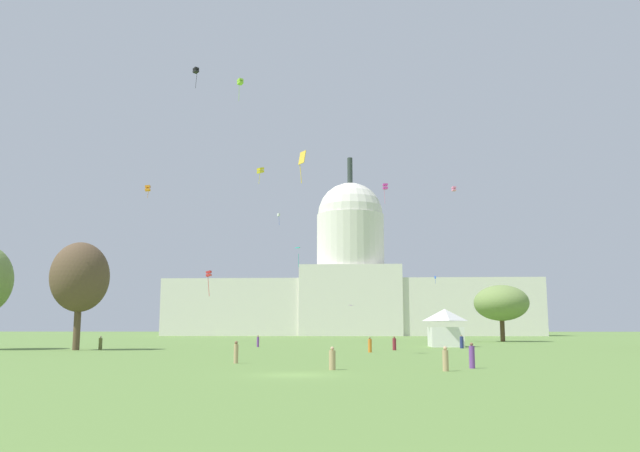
{
  "coord_description": "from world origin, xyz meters",
  "views": [
    {
      "loc": [
        3.44,
        -39.01,
        2.74
      ],
      "look_at": [
        -4.2,
        102.82,
        24.65
      ],
      "focal_mm": 36.98,
      "sensor_mm": 36.0,
      "label": 1
    }
  ],
  "objects": [
    {
      "name": "ground_plane",
      "position": [
        0.0,
        0.0,
        0.0
      ],
      "size": [
        800.0,
        800.0,
        0.0
      ],
      "primitive_type": "plane",
      "color": "olive"
    },
    {
      "name": "capitol_building",
      "position": [
        1.82,
        185.33,
        16.1
      ],
      "size": [
        124.55,
        24.41,
        61.44
      ],
      "color": "silver",
      "rests_on": "ground_plane"
    },
    {
      "name": "event_tent",
      "position": [
        16.23,
        57.17,
        2.66
      ],
      "size": [
        4.68,
        6.51,
        5.37
      ],
      "rotation": [
        0.0,
        0.0,
        0.0
      ],
      "color": "white",
      "rests_on": "ground_plane"
    },
    {
      "name": "tree_west_far",
      "position": [
        -30.65,
        40.69,
        8.86
      ],
      "size": [
        7.93,
        7.32,
        13.23
      ],
      "color": "brown",
      "rests_on": "ground_plane"
    },
    {
      "name": "tree_east_mid",
      "position": [
        31.98,
        92.47,
        7.47
      ],
      "size": [
        11.34,
        11.31,
        10.98
      ],
      "color": "#4C3823",
      "rests_on": "ground_plane"
    },
    {
      "name": "person_navy_mid_left",
      "position": [
        17.41,
        50.17,
        0.8
      ],
      "size": [
        0.51,
        0.51,
        1.76
      ],
      "rotation": [
        0.0,
        0.0,
        3.2
      ],
      "color": "navy",
      "rests_on": "ground_plane"
    },
    {
      "name": "person_purple_deep_crowd",
      "position": [
        -10.43,
        54.93,
        0.76
      ],
      "size": [
        0.36,
        0.36,
        1.63
      ],
      "rotation": [
        0.0,
        0.0,
        1.47
      ],
      "color": "#703D93",
      "rests_on": "ground_plane"
    },
    {
      "name": "person_tan_back_right",
      "position": [
        1.89,
        4.73,
        0.67
      ],
      "size": [
        0.61,
        0.61,
        1.5
      ],
      "rotation": [
        0.0,
        0.0,
        5.52
      ],
      "color": "tan",
      "rests_on": "ground_plane"
    },
    {
      "name": "person_olive_lawn_far_left",
      "position": [
        -28.24,
        42.3,
        0.76
      ],
      "size": [
        0.52,
        0.52,
        1.68
      ],
      "rotation": [
        0.0,
        0.0,
        4.91
      ],
      "color": "olive",
      "rests_on": "ground_plane"
    },
    {
      "name": "person_tan_front_center",
      "position": [
        9.09,
        3.78,
        0.71
      ],
      "size": [
        0.5,
        0.5,
        1.55
      ],
      "rotation": [
        0.0,
        0.0,
        5.87
      ],
      "color": "tan",
      "rests_on": "ground_plane"
    },
    {
      "name": "person_purple_near_tree_west",
      "position": [
        11.28,
        6.83,
        0.79
      ],
      "size": [
        0.39,
        0.39,
        1.72
      ],
      "rotation": [
        0.0,
        0.0,
        0.03
      ],
      "color": "#703D93",
      "rests_on": "ground_plane"
    },
    {
      "name": "person_orange_mid_right",
      "position": [
        4.99,
        35.31,
        0.76
      ],
      "size": [
        0.46,
        0.46,
        1.67
      ],
      "rotation": [
        0.0,
        0.0,
        4.86
      ],
      "color": "orange",
      "rests_on": "ground_plane"
    },
    {
      "name": "person_tan_near_tent",
      "position": [
        -5.8,
        12.19,
        0.8
      ],
      "size": [
        0.47,
        0.47,
        1.7
      ],
      "rotation": [
        0.0,
        0.0,
        4.22
      ],
      "color": "tan",
      "rests_on": "ground_plane"
    },
    {
      "name": "person_maroon_edge_east",
      "position": [
        8.1,
        42.55,
        0.77
      ],
      "size": [
        0.58,
        0.58,
        1.69
      ],
      "rotation": [
        0.0,
        0.0,
        2.71
      ],
      "color": "maroon",
      "rests_on": "ground_plane"
    },
    {
      "name": "kite_magenta_mid",
      "position": [
        9.29,
        85.35,
        29.51
      ],
      "size": [
        1.01,
        1.0,
        3.93
      ],
      "rotation": [
        0.0,
        0.0,
        1.74
      ],
      "color": "#D1339E"
    },
    {
      "name": "kite_orange_mid",
      "position": [
        -38.28,
        88.88,
        30.48
      ],
      "size": [
        1.06,
        1.02,
        2.68
      ],
      "rotation": [
        0.0,
        0.0,
        4.79
      ],
      "color": "orange"
    },
    {
      "name": "kite_black_high",
      "position": [
        -28.79,
        87.44,
        54.66
      ],
      "size": [
        1.38,
        1.37,
        4.35
      ],
      "rotation": [
        0.0,
        0.0,
        0.87
      ],
      "color": "black"
    },
    {
      "name": "kite_red_low",
      "position": [
        -20.55,
        67.51,
        11.36
      ],
      "size": [
        0.89,
        0.84,
        4.19
      ],
      "rotation": [
        0.0,
        0.0,
        1.44
      ],
      "color": "red"
    },
    {
      "name": "kite_violet_low",
      "position": [
        2.4,
        145.78,
        8.6
      ],
      "size": [
        1.68,
        1.2,
        0.1
      ],
      "rotation": [
        0.0,
        0.0,
        0.44
      ],
      "color": "purple"
    },
    {
      "name": "kite_yellow_mid",
      "position": [
        -13.05,
        72.76,
        29.94
      ],
      "size": [
        1.36,
        1.36,
        3.01
      ],
      "rotation": [
        0.0,
        0.0,
        2.36
      ],
      "color": "yellow"
    },
    {
      "name": "kite_blue_low",
      "position": [
        27.44,
        160.53,
        17.44
      ],
      "size": [
        0.45,
        0.8,
        2.37
      ],
      "rotation": [
        0.0,
        0.0,
        4.4
      ],
      "color": "blue"
    },
    {
      "name": "kite_turquoise_low",
      "position": [
        -7.02,
        83.9,
        17.06
      ],
      "size": [
        1.48,
        1.64,
        3.39
      ],
      "rotation": [
        0.0,
        0.0,
        2.23
      ],
      "color": "teal"
    },
    {
      "name": "kite_lime_high",
      "position": [
        -18.05,
        78.94,
        48.71
      ],
      "size": [
        1.32,
        1.32,
        4.37
      ],
      "rotation": [
        0.0,
        0.0,
        0.75
      ],
      "color": "#8CD133"
    },
    {
      "name": "kite_gold_mid",
      "position": [
        -1.96,
        26.85,
        19.89
      ],
      "size": [
        0.84,
        1.03,
        3.52
      ],
      "rotation": [
        0.0,
        0.0,
        1.58
      ],
      "color": "gold"
    },
    {
      "name": "kite_pink_mid",
      "position": [
        23.21,
        90.79,
        30.09
      ],
      "size": [
        0.92,
        0.95,
        0.93
      ],
      "rotation": [
        0.0,
        0.0,
        0.34
      ],
      "color": "pink"
    },
    {
      "name": "kite_white_mid",
      "position": [
        -17.45,
        137.84,
        33.22
      ],
      "size": [
        0.93,
        0.92,
        3.34
      ],
      "rotation": [
        0.0,
        0.0,
        0.9
      ],
      "color": "white"
    }
  ]
}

